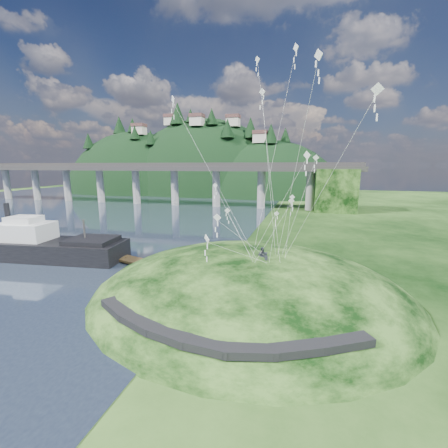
# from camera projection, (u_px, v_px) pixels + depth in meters

# --- Properties ---
(ground) EXTENTS (320.00, 320.00, 0.00)m
(ground) POSITION_uv_depth(u_px,v_px,m) (175.00, 294.00, 33.23)
(ground) COLOR black
(ground) RESTS_ON ground
(grass_hill) EXTENTS (36.00, 32.00, 13.00)m
(grass_hill) POSITION_uv_depth(u_px,v_px,m) (249.00, 307.00, 33.31)
(grass_hill) COLOR black
(grass_hill) RESTS_ON ground
(footpath) EXTENTS (22.29, 5.84, 0.83)m
(footpath) POSITION_uv_depth(u_px,v_px,m) (212.00, 333.00, 21.65)
(footpath) COLOR black
(footpath) RESTS_ON ground
(bridge) EXTENTS (160.00, 11.00, 15.00)m
(bridge) POSITION_uv_depth(u_px,v_px,m) (189.00, 178.00, 104.56)
(bridge) COLOR #2D2B2B
(bridge) RESTS_ON ground
(far_ridge) EXTENTS (153.00, 70.00, 94.50)m
(far_ridge) POSITION_uv_depth(u_px,v_px,m) (197.00, 206.00, 161.62)
(far_ridge) COLOR black
(far_ridge) RESTS_ON ground
(work_barge) EXTENTS (24.68, 9.26, 8.43)m
(work_barge) POSITION_uv_depth(u_px,v_px,m) (44.00, 245.00, 45.64)
(work_barge) COLOR black
(work_barge) RESTS_ON ground
(wooden_dock) EXTENTS (14.23, 6.12, 1.01)m
(wooden_dock) POSITION_uv_depth(u_px,v_px,m) (156.00, 266.00, 41.13)
(wooden_dock) COLOR #332514
(wooden_dock) RESTS_ON ground
(kite_flyers) EXTENTS (1.43, 1.80, 1.92)m
(kite_flyers) POSITION_uv_depth(u_px,v_px,m) (263.00, 248.00, 30.12)
(kite_flyers) COLOR #22252E
(kite_flyers) RESTS_ON ground
(kite_swarm) EXTENTS (18.67, 16.06, 21.21)m
(kite_swarm) POSITION_uv_depth(u_px,v_px,m) (267.00, 152.00, 30.43)
(kite_swarm) COLOR silver
(kite_swarm) RESTS_ON ground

